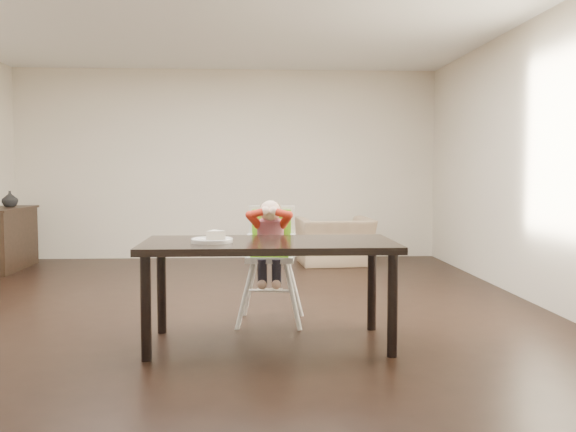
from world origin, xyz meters
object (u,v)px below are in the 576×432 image
at_px(dining_table, 269,252).
at_px(high_chair, 271,236).
at_px(armchair, 335,233).
at_px(sideboard, 6,239).

relative_size(dining_table, high_chair, 1.78).
relative_size(high_chair, armchair, 1.05).
bearing_deg(high_chair, armchair, 79.45).
bearing_deg(high_chair, dining_table, -86.92).
xyz_separation_m(armchair, sideboard, (-4.22, -0.19, -0.02)).
bearing_deg(armchair, high_chair, 69.02).
relative_size(armchair, sideboard, 0.76).
bearing_deg(dining_table, sideboard, 131.01).
height_order(dining_table, armchair, armchair).
height_order(dining_table, sideboard, sideboard).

